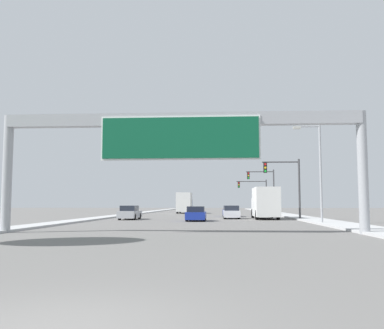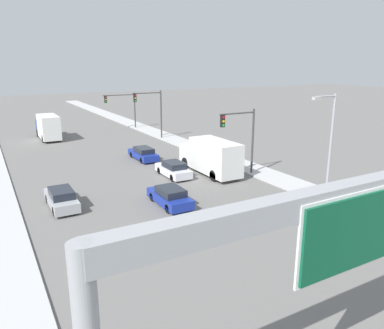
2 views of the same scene
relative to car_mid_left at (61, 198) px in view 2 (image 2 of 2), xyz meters
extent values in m
cube|color=#B9B9B9|center=(18.25, 22.04, -0.60)|extent=(3.00, 120.00, 0.15)
cube|color=#A5A8AD|center=(0.00, 0.06, -0.14)|extent=(1.71, 4.57, 0.70)
cube|color=#1E232D|center=(0.00, -0.17, 0.48)|extent=(1.50, 2.38, 0.54)
cylinder|color=black|center=(-0.74, 1.47, -0.35)|extent=(0.22, 0.64, 0.64)
cylinder|color=black|center=(0.74, 1.47, -0.35)|extent=(0.22, 0.64, 0.64)
cylinder|color=black|center=(-0.74, -1.36, -0.35)|extent=(0.22, 0.64, 0.64)
cylinder|color=black|center=(0.74, -1.36, -0.35)|extent=(0.22, 0.64, 0.64)
cube|color=navy|center=(10.50, 10.25, -0.16)|extent=(1.75, 4.71, 0.66)
cube|color=#1E232D|center=(10.50, 10.02, 0.43)|extent=(1.54, 2.45, 0.52)
cylinder|color=black|center=(9.73, 11.72, -0.35)|extent=(0.22, 0.64, 0.64)
cylinder|color=black|center=(11.27, 11.72, -0.35)|extent=(0.22, 0.64, 0.64)
cylinder|color=black|center=(9.73, 8.79, -0.35)|extent=(0.22, 0.64, 0.64)
cylinder|color=black|center=(11.27, 8.79, -0.35)|extent=(0.22, 0.64, 0.64)
cube|color=silver|center=(10.50, 2.99, -0.15)|extent=(1.74, 4.37, 0.70)
cube|color=#1E232D|center=(10.50, 2.77, 0.47)|extent=(1.53, 2.27, 0.54)
cylinder|color=black|center=(9.74, 4.35, -0.35)|extent=(0.22, 0.64, 0.64)
cylinder|color=black|center=(11.26, 4.35, -0.35)|extent=(0.22, 0.64, 0.64)
cylinder|color=black|center=(9.74, 1.64, -0.35)|extent=(0.22, 0.64, 0.64)
cylinder|color=black|center=(11.26, 1.64, -0.35)|extent=(0.22, 0.64, 0.64)
cube|color=navy|center=(7.00, -3.38, -0.16)|extent=(1.78, 4.37, 0.67)
cube|color=#1E232D|center=(7.00, -3.60, 0.43)|extent=(1.57, 2.27, 0.52)
cylinder|color=black|center=(6.22, -2.02, -0.35)|extent=(0.22, 0.64, 0.64)
cylinder|color=black|center=(7.78, -2.02, -0.35)|extent=(0.22, 0.64, 0.64)
cylinder|color=black|center=(6.22, -4.73, -0.35)|extent=(0.22, 0.64, 0.64)
cylinder|color=black|center=(7.78, -4.73, -0.35)|extent=(0.22, 0.64, 0.64)
cube|color=white|center=(14.00, 5.28, 0.59)|extent=(2.19, 2.22, 1.93)
cube|color=silver|center=(14.00, 1.32, 1.12)|extent=(2.38, 5.70, 2.98)
cylinder|color=black|center=(12.95, 5.17, -0.17)|extent=(0.28, 1.00, 1.00)
cylinder|color=black|center=(15.05, 5.17, -0.17)|extent=(0.28, 1.00, 1.00)
cylinder|color=black|center=(12.95, -0.10, -0.17)|extent=(0.28, 1.00, 1.00)
cylinder|color=black|center=(15.05, -0.10, -0.17)|extent=(0.28, 1.00, 1.00)
cube|color=navy|center=(3.50, 30.25, 0.62)|extent=(2.12, 2.08, 1.99)
cube|color=silver|center=(3.50, 26.54, 1.16)|extent=(2.30, 5.35, 3.07)
cylinder|color=black|center=(2.49, 30.15, -0.17)|extent=(0.28, 1.00, 1.00)
cylinder|color=black|center=(4.51, 30.15, -0.17)|extent=(0.28, 1.00, 1.00)
cylinder|color=black|center=(2.49, 25.20, -0.17)|extent=(0.28, 1.00, 1.00)
cylinder|color=black|center=(4.51, 25.20, -0.17)|extent=(0.28, 1.00, 1.00)
cylinder|color=#3D3D3F|center=(17.25, 0.04, 2.39)|extent=(0.20, 0.20, 6.13)
cylinder|color=#3D3D3F|center=(15.41, 0.04, 5.16)|extent=(3.68, 0.14, 0.14)
cube|color=black|center=(13.86, 0.04, 4.58)|extent=(0.35, 0.28, 1.05)
cylinder|color=red|center=(13.86, -0.12, 4.93)|extent=(0.22, 0.04, 0.22)
cylinder|color=yellow|center=(13.86, -0.12, 4.58)|extent=(0.22, 0.04, 0.22)
cylinder|color=green|center=(13.86, -0.12, 4.23)|extent=(0.22, 0.04, 0.22)
cylinder|color=#3D3D3F|center=(17.25, 20.04, 2.64)|extent=(0.20, 0.20, 6.62)
cylinder|color=#3D3D3F|center=(15.23, 20.04, 5.65)|extent=(4.04, 0.14, 0.14)
cube|color=black|center=(13.54, 20.04, 5.07)|extent=(0.35, 0.28, 1.05)
cylinder|color=red|center=(13.54, 19.88, 5.42)|extent=(0.22, 0.04, 0.22)
cylinder|color=yellow|center=(13.54, 19.88, 5.07)|extent=(0.22, 0.04, 0.22)
cylinder|color=green|center=(13.54, 19.88, 4.72)|extent=(0.22, 0.04, 0.22)
cylinder|color=#3D3D3F|center=(17.25, 30.04, 2.17)|extent=(0.20, 0.20, 5.69)
cylinder|color=#3D3D3F|center=(14.72, 30.04, 4.72)|extent=(5.07, 0.14, 0.14)
cube|color=black|center=(12.59, 30.04, 4.14)|extent=(0.35, 0.28, 1.05)
cylinder|color=red|center=(12.59, 29.88, 4.49)|extent=(0.22, 0.04, 0.22)
cylinder|color=yellow|center=(12.59, 29.88, 4.14)|extent=(0.22, 0.04, 0.22)
cylinder|color=green|center=(12.59, 29.88, 3.79)|extent=(0.22, 0.04, 0.22)
cylinder|color=#9EA0A5|center=(17.35, -8.68, 3.35)|extent=(0.18, 0.18, 8.05)
cylinder|color=#9EA0A5|center=(16.44, -8.68, 7.22)|extent=(1.82, 0.12, 0.12)
cube|color=#B2B2A8|center=(15.53, -8.68, 7.12)|extent=(0.60, 0.28, 0.20)
camera|label=1|loc=(9.12, -43.62, 0.98)|focal=40.00mm
camera|label=2|loc=(-4.28, -26.69, 9.34)|focal=35.00mm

